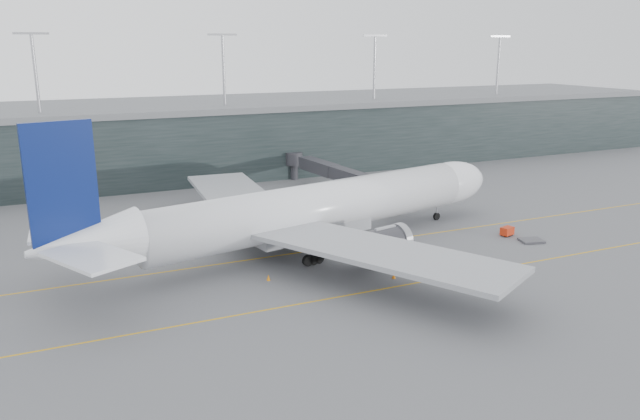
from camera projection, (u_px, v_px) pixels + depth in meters
name	position (u px, v px, depth m)	size (l,w,h in m)	color
ground	(289.00, 244.00, 88.04)	(320.00, 320.00, 0.00)	#55555A
taxiline_a	(300.00, 252.00, 84.51)	(160.00, 0.25, 0.02)	gold
taxiline_b	(354.00, 294.00, 70.43)	(160.00, 0.25, 0.02)	gold
taxiline_lead_main	(273.00, 208.00, 107.63)	(0.25, 60.00, 0.02)	gold
terminal	(192.00, 137.00, 137.13)	(240.00, 36.00, 29.00)	black
main_aircraft	(314.00, 210.00, 84.72)	(70.42, 65.15, 19.88)	white
jet_bridge	(346.00, 175.00, 113.75)	(6.89, 43.46, 5.68)	#2C2B30
gse_cart	(507.00, 231.00, 91.70)	(2.22, 1.74, 1.33)	red
baggage_dolly	(531.00, 240.00, 89.06)	(3.17, 2.54, 0.32)	#39383E
uld_a	(235.00, 225.00, 94.23)	(1.93, 1.56, 1.74)	#343439
uld_b	(240.00, 217.00, 97.59)	(2.43, 2.02, 2.06)	#343439
uld_c	(258.00, 219.00, 96.89)	(2.30, 1.91, 1.96)	#343439
cone_nose	(502.00, 229.00, 93.91)	(0.49, 0.49, 0.78)	orange
cone_wing_stbd	(394.00, 276.00, 75.09)	(0.46, 0.46, 0.73)	orange
cone_wing_port	(328.00, 214.00, 102.04)	(0.49, 0.49, 0.78)	orange
cone_tail	(268.00, 277.00, 74.44)	(0.46, 0.46, 0.74)	orange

